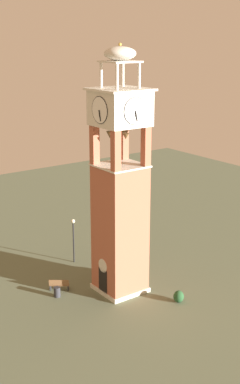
# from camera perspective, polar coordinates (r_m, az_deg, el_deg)

# --- Properties ---
(ground) EXTENTS (80.00, 80.00, 0.00)m
(ground) POSITION_cam_1_polar(r_m,az_deg,el_deg) (43.08, -0.00, -10.56)
(ground) COLOR #5B664C
(clock_tower) EXTENTS (3.90, 3.90, 19.24)m
(clock_tower) POSITION_cam_1_polar(r_m,az_deg,el_deg) (40.10, -0.00, -0.54)
(clock_tower) COLOR #AD5B42
(clock_tower) RESTS_ON ground
(park_bench) EXTENTS (1.32, 1.54, 0.95)m
(park_bench) POSITION_cam_1_polar(r_m,az_deg,el_deg) (43.04, -6.65, -9.99)
(park_bench) COLOR brown
(park_bench) RESTS_ON ground
(lamp_post) EXTENTS (0.36, 0.36, 4.10)m
(lamp_post) POSITION_cam_1_polar(r_m,az_deg,el_deg) (47.05, -5.10, -4.44)
(lamp_post) COLOR black
(lamp_post) RESTS_ON ground
(trash_bin) EXTENTS (0.52, 0.52, 0.80)m
(trash_bin) POSITION_cam_1_polar(r_m,az_deg,el_deg) (42.11, -6.87, -10.76)
(trash_bin) COLOR #2D2D33
(trash_bin) RESTS_ON ground
(shrub_near_entry) EXTENTS (0.80, 0.80, 0.94)m
(shrub_near_entry) POSITION_cam_1_polar(r_m,az_deg,el_deg) (41.25, 6.40, -11.24)
(shrub_near_entry) COLOR #234C28
(shrub_near_entry) RESTS_ON ground
(shrub_left_of_tower) EXTENTS (1.05, 1.05, 0.94)m
(shrub_left_of_tower) POSITION_cam_1_polar(r_m,az_deg,el_deg) (45.07, -0.60, -8.61)
(shrub_left_of_tower) COLOR #234C28
(shrub_left_of_tower) RESTS_ON ground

